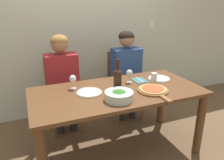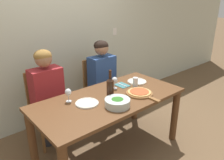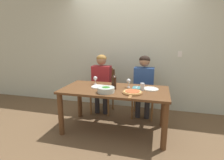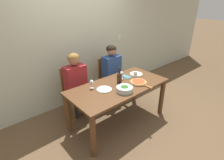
{
  "view_description": "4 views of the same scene",
  "coord_description": "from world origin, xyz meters",
  "px_view_note": "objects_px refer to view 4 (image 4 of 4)",
  "views": [
    {
      "loc": [
        -0.83,
        -1.89,
        1.61
      ],
      "look_at": [
        -0.04,
        0.05,
        0.84
      ],
      "focal_mm": 35.0,
      "sensor_mm": 36.0,
      "label": 1
    },
    {
      "loc": [
        -1.45,
        -1.72,
        1.82
      ],
      "look_at": [
        0.14,
        0.12,
        0.88
      ],
      "focal_mm": 35.0,
      "sensor_mm": 36.0,
      "label": 2
    },
    {
      "loc": [
        0.67,
        -2.7,
        1.55
      ],
      "look_at": [
        -0.07,
        0.12,
        0.87
      ],
      "focal_mm": 28.0,
      "sensor_mm": 36.0,
      "label": 3
    },
    {
      "loc": [
        -1.84,
        -1.93,
        2.09
      ],
      "look_at": [
        -0.11,
        0.05,
        0.86
      ],
      "focal_mm": 28.0,
      "sensor_mm": 36.0,
      "label": 4
    }
  ],
  "objects_px": {
    "pizza_on_board": "(139,82)",
    "chair_right": "(109,77)",
    "dinner_plate_right": "(136,74)",
    "wine_glass_right": "(122,74)",
    "person_man": "(112,68)",
    "chair_left": "(74,89)",
    "dinner_plate_left": "(104,89)",
    "water_tumbler": "(135,75)",
    "broccoli_bowl": "(125,89)",
    "person_woman": "(76,80)",
    "wine_bottle": "(119,79)",
    "wine_glass_left": "(92,83)",
    "fork_on_napkin": "(126,77)"
  },
  "relations": [
    {
      "from": "wine_glass_left",
      "to": "wine_glass_right",
      "type": "xyz_separation_m",
      "value": [
        0.62,
        -0.05,
        0.0
      ]
    },
    {
      "from": "pizza_on_board",
      "to": "chair_right",
      "type": "bearing_deg",
      "value": 83.72
    },
    {
      "from": "chair_left",
      "to": "pizza_on_board",
      "type": "distance_m",
      "value": 1.24
    },
    {
      "from": "dinner_plate_left",
      "to": "water_tumbler",
      "type": "xyz_separation_m",
      "value": [
        0.74,
        -0.0,
        0.05
      ]
    },
    {
      "from": "fork_on_napkin",
      "to": "person_woman",
      "type": "bearing_deg",
      "value": 147.94
    },
    {
      "from": "chair_left",
      "to": "water_tumbler",
      "type": "distance_m",
      "value": 1.2
    },
    {
      "from": "broccoli_bowl",
      "to": "dinner_plate_right",
      "type": "xyz_separation_m",
      "value": [
        0.66,
        0.34,
        -0.03
      ]
    },
    {
      "from": "chair_left",
      "to": "water_tumbler",
      "type": "bearing_deg",
      "value": -39.54
    },
    {
      "from": "broccoli_bowl",
      "to": "dinner_plate_left",
      "type": "bearing_deg",
      "value": 129.61
    },
    {
      "from": "water_tumbler",
      "to": "fork_on_napkin",
      "type": "height_order",
      "value": "water_tumbler"
    },
    {
      "from": "wine_bottle",
      "to": "wine_glass_right",
      "type": "xyz_separation_m",
      "value": [
        0.22,
        0.17,
        -0.02
      ]
    },
    {
      "from": "wine_glass_left",
      "to": "wine_glass_right",
      "type": "distance_m",
      "value": 0.62
    },
    {
      "from": "dinner_plate_right",
      "to": "wine_glass_right",
      "type": "bearing_deg",
      "value": 175.35
    },
    {
      "from": "broccoli_bowl",
      "to": "dinner_plate_left",
      "type": "xyz_separation_m",
      "value": [
        -0.21,
        0.25,
        -0.03
      ]
    },
    {
      "from": "chair_right",
      "to": "wine_bottle",
      "type": "relative_size",
      "value": 2.85
    },
    {
      "from": "chair_left",
      "to": "person_woman",
      "type": "height_order",
      "value": "person_woman"
    },
    {
      "from": "person_man",
      "to": "wine_bottle",
      "type": "xyz_separation_m",
      "value": [
        -0.43,
        -0.68,
        0.12
      ]
    },
    {
      "from": "chair_right",
      "to": "dinner_plate_right",
      "type": "relative_size",
      "value": 3.74
    },
    {
      "from": "person_woman",
      "to": "dinner_plate_left",
      "type": "relative_size",
      "value": 4.95
    },
    {
      "from": "wine_glass_right",
      "to": "fork_on_napkin",
      "type": "xyz_separation_m",
      "value": [
        0.14,
        0.01,
        -0.1
      ]
    },
    {
      "from": "person_man",
      "to": "chair_left",
      "type": "bearing_deg",
      "value": 172.72
    },
    {
      "from": "person_woman",
      "to": "dinner_plate_right",
      "type": "bearing_deg",
      "value": -27.72
    },
    {
      "from": "dinner_plate_right",
      "to": "wine_glass_right",
      "type": "distance_m",
      "value": 0.39
    },
    {
      "from": "broccoli_bowl",
      "to": "fork_on_napkin",
      "type": "bearing_deg",
      "value": 41.82
    },
    {
      "from": "wine_bottle",
      "to": "water_tumbler",
      "type": "relative_size",
      "value": 2.77
    },
    {
      "from": "dinner_plate_right",
      "to": "person_woman",
      "type": "bearing_deg",
      "value": 152.28
    },
    {
      "from": "dinner_plate_left",
      "to": "water_tumbler",
      "type": "relative_size",
      "value": 2.11
    },
    {
      "from": "person_man",
      "to": "broccoli_bowl",
      "type": "relative_size",
      "value": 4.66
    },
    {
      "from": "dinner_plate_right",
      "to": "wine_glass_left",
      "type": "height_order",
      "value": "wine_glass_left"
    },
    {
      "from": "broccoli_bowl",
      "to": "wine_glass_left",
      "type": "bearing_deg",
      "value": 127.64
    },
    {
      "from": "broccoli_bowl",
      "to": "person_man",
      "type": "bearing_deg",
      "value": 60.18
    },
    {
      "from": "dinner_plate_left",
      "to": "pizza_on_board",
      "type": "distance_m",
      "value": 0.64
    },
    {
      "from": "person_man",
      "to": "water_tumbler",
      "type": "bearing_deg",
      "value": -87.45
    },
    {
      "from": "chair_right",
      "to": "dinner_plate_left",
      "type": "xyz_separation_m",
      "value": [
        -0.71,
        -0.74,
        0.24
      ]
    },
    {
      "from": "chair_right",
      "to": "wine_glass_right",
      "type": "distance_m",
      "value": 0.74
    },
    {
      "from": "person_woman",
      "to": "wine_glass_right",
      "type": "height_order",
      "value": "person_woman"
    },
    {
      "from": "person_woman",
      "to": "wine_bottle",
      "type": "height_order",
      "value": "person_woman"
    },
    {
      "from": "water_tumbler",
      "to": "wine_bottle",
      "type": "bearing_deg",
      "value": -173.91
    },
    {
      "from": "dinner_plate_left",
      "to": "fork_on_napkin",
      "type": "xyz_separation_m",
      "value": [
        0.64,
        0.13,
        -0.01
      ]
    },
    {
      "from": "person_man",
      "to": "wine_glass_right",
      "type": "bearing_deg",
      "value": -112.88
    },
    {
      "from": "wine_bottle",
      "to": "fork_on_napkin",
      "type": "height_order",
      "value": "wine_bottle"
    },
    {
      "from": "wine_bottle",
      "to": "chair_right",
      "type": "bearing_deg",
      "value": 61.35
    },
    {
      "from": "pizza_on_board",
      "to": "water_tumbler",
      "type": "height_order",
      "value": "water_tumbler"
    },
    {
      "from": "person_man",
      "to": "dinner_plate_right",
      "type": "height_order",
      "value": "person_man"
    },
    {
      "from": "wine_bottle",
      "to": "dinner_plate_left",
      "type": "height_order",
      "value": "wine_bottle"
    },
    {
      "from": "fork_on_napkin",
      "to": "chair_left",
      "type": "bearing_deg",
      "value": 142.54
    },
    {
      "from": "chair_left",
      "to": "water_tumbler",
      "type": "height_order",
      "value": "chair_left"
    },
    {
      "from": "fork_on_napkin",
      "to": "person_man",
      "type": "bearing_deg",
      "value": 81.4
    },
    {
      "from": "dinner_plate_left",
      "to": "dinner_plate_right",
      "type": "bearing_deg",
      "value": 5.87
    },
    {
      "from": "dinner_plate_left",
      "to": "fork_on_napkin",
      "type": "bearing_deg",
      "value": 11.65
    }
  ]
}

